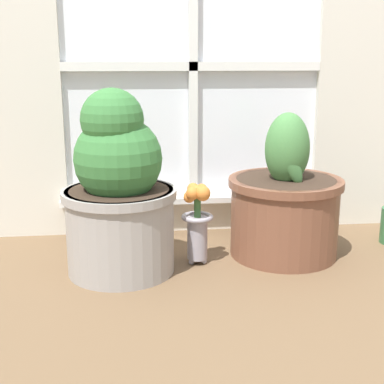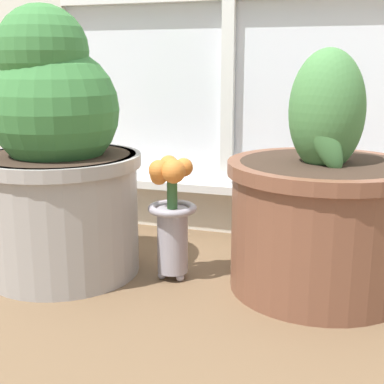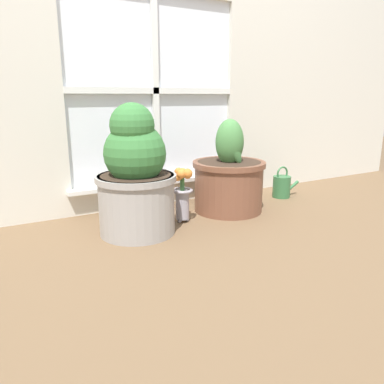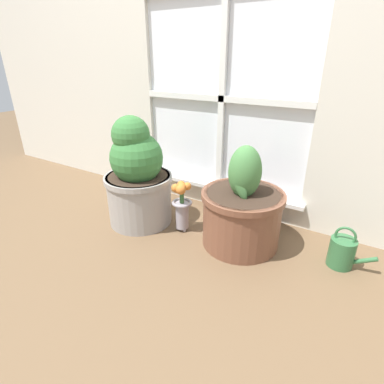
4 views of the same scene
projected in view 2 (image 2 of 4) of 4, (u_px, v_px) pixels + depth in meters
ground_plane at (160, 309)px, 1.13m from camera, size 10.00×10.00×0.00m
potted_plant_left at (57, 160)px, 1.27m from camera, size 0.39×0.39×0.63m
potted_plant_right at (321, 207)px, 1.19m from camera, size 0.42×0.42×0.54m
flower_vase at (172, 211)px, 1.25m from camera, size 0.11×0.12×0.30m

